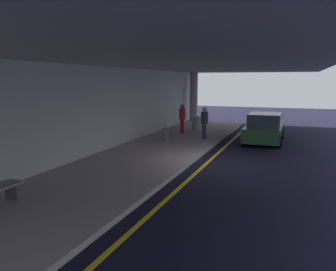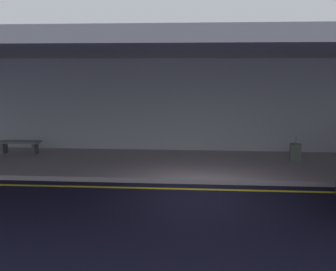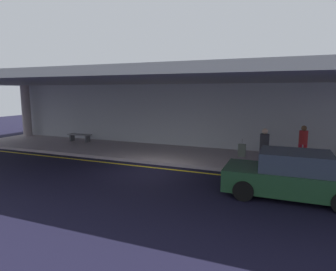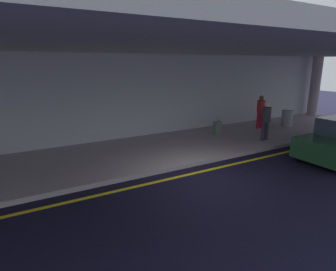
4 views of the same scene
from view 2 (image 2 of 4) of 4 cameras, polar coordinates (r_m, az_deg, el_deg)
The scene contains 7 objects.
ground_plane at distance 10.76m, azimuth 4.65°, elevation -8.68°, with size 60.00×60.00×0.00m, color black.
sidewalk at distance 13.72m, azimuth 4.58°, elevation -4.29°, with size 26.00×4.20×0.15m, color #9E9196.
lane_stripe_yellow at distance 11.24m, azimuth 4.63°, elevation -7.85°, with size 26.00×0.14×0.01m, color yellow.
ceiling_overhang at distance 12.82m, azimuth 4.83°, elevation 12.20°, with size 28.00×13.20×0.30m, color #999B9A.
terminal_back_wall at distance 15.63m, azimuth 4.63°, elevation 4.23°, with size 26.00×0.30×3.80m, color #ABAFB6.
suitcase_upright_primary at distance 14.55m, azimuth 18.14°, elevation -2.37°, with size 0.36×0.22×0.90m.
bench_metal at distance 16.12m, azimuth -20.93°, elevation -1.24°, with size 1.60×0.50×0.48m.
Camera 2 is at (-0.11, -10.21, 3.40)m, focal length 41.61 mm.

